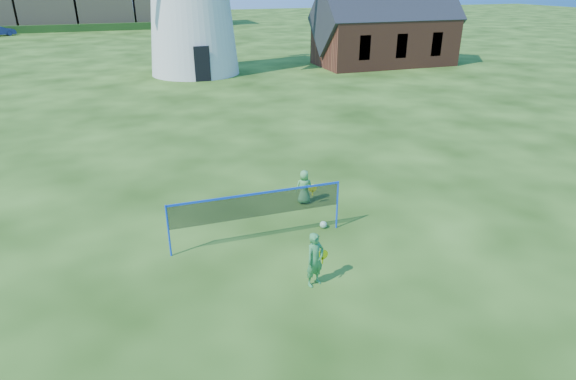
% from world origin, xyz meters
% --- Properties ---
extents(ground, '(220.00, 220.00, 0.00)m').
position_xyz_m(ground, '(0.00, 0.00, 0.00)').
color(ground, black).
rests_on(ground, ground).
extents(chapel, '(12.12, 5.88, 10.25)m').
position_xyz_m(chapel, '(18.15, 26.87, 2.88)').
color(chapel, brown).
rests_on(chapel, ground).
extents(badminton_net, '(5.05, 0.05, 1.55)m').
position_xyz_m(badminton_net, '(-0.73, 0.51, 1.14)').
color(badminton_net, blue).
rests_on(badminton_net, ground).
extents(player_girl, '(0.73, 0.51, 1.44)m').
position_xyz_m(player_girl, '(0.03, -2.03, 0.72)').
color(player_girl, '#368947').
rests_on(player_girl, ground).
extents(player_boy, '(0.68, 0.48, 1.18)m').
position_xyz_m(player_boy, '(1.46, 2.49, 0.59)').
color(player_boy, '#4FA456').
rests_on(player_boy, ground).
extents(play_ball, '(0.22, 0.22, 0.22)m').
position_xyz_m(play_ball, '(1.39, 0.62, 0.11)').
color(play_ball, green).
rests_on(play_ball, ground).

